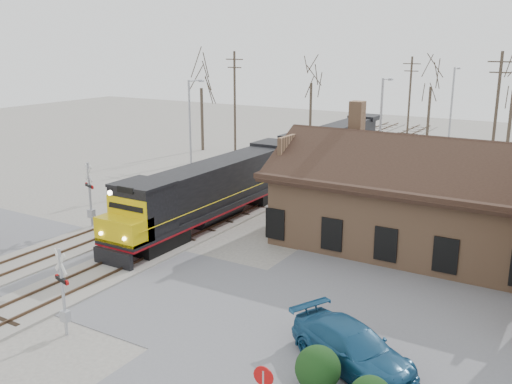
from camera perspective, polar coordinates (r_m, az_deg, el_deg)
ground at (r=30.22m, az=-14.98°, el=-7.78°), size 140.00×140.00×0.00m
road at (r=30.22m, az=-14.98°, el=-7.76°), size 60.00×9.00×0.03m
parking_lot at (r=25.79m, az=22.74°, el=-12.51°), size 22.00×26.00×0.03m
track_main at (r=41.32m, az=0.04°, el=-1.03°), size 3.40×90.00×0.24m
track_siding at (r=43.73m, az=-5.02°, el=-0.19°), size 3.40×90.00×0.24m
depot at (r=33.41m, az=15.16°, el=-1.25°), size 15.20×9.31×7.90m
locomotive_lead at (r=36.21m, az=-4.60°, el=0.05°), size 2.76×18.46×4.09m
locomotive_trailing at (r=52.20m, az=7.50°, el=4.54°), size 2.76×18.46×3.88m
crossbuck_near at (r=23.94m, az=-18.72°, el=-9.70°), size 1.03×0.35×3.66m
crossbuck_far at (r=36.83m, az=-16.25°, el=-0.56°), size 1.15×0.50×4.20m
parked_car at (r=21.38m, az=9.63°, el=-15.09°), size 5.73×4.27×1.54m
hedge_a at (r=20.05m, az=6.20°, el=-17.14°), size 1.55×1.55×1.55m
streetlight_a at (r=47.31m, az=-6.51°, el=6.67°), size 0.25×2.04×8.37m
streetlight_b at (r=42.47m, az=12.37°, el=5.83°), size 0.25×2.04×8.86m
streetlight_c at (r=55.73m, az=18.95°, el=7.59°), size 0.25×2.04×9.13m
utility_pole_a at (r=58.77m, az=-2.14°, el=9.04°), size 2.00×0.24×10.42m
utility_pole_b at (r=67.76m, az=15.10°, el=9.03°), size 2.00×0.24×9.74m
utility_pole_c at (r=48.59m, az=22.83°, el=6.83°), size 2.00×0.24×10.66m
tree_a at (r=61.09m, az=-5.51°, el=11.31°), size 4.40×4.40×10.78m
tree_b at (r=66.17m, az=5.57°, el=11.76°), size 4.52×4.52×11.08m
tree_c at (r=67.98m, az=17.15°, el=10.92°), size 4.29×4.29×10.50m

